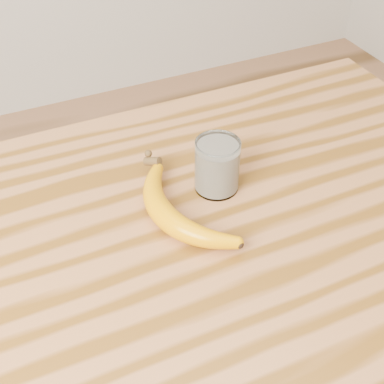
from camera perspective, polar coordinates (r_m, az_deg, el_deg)
name	(u,v)px	position (r m, az deg, el deg)	size (l,w,h in m)	color
table	(188,302)	(0.91, -0.38, -11.62)	(1.20, 0.80, 0.90)	#9B6236
smoothie_glass	(217,166)	(0.88, 2.69, 2.77)	(0.07, 0.07, 0.09)	white
banana	(165,217)	(0.83, -2.87, -2.69)	(0.12, 0.32, 0.04)	#DB8C00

